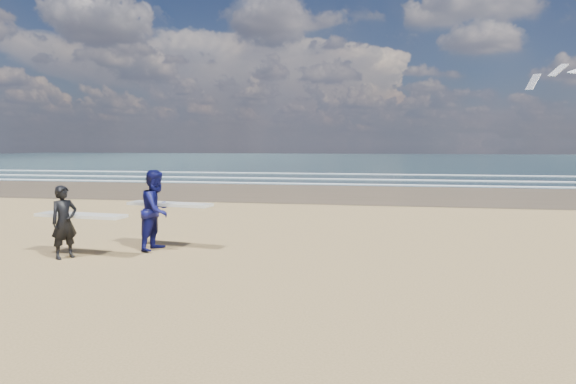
# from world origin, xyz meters

# --- Properties ---
(ocean) EXTENTS (220.00, 100.00, 0.02)m
(ocean) POSITION_xyz_m (20.00, 72.00, 0.01)
(ocean) COLOR #182E35
(ocean) RESTS_ON ground
(surfer_near) EXTENTS (2.24, 1.08, 1.66)m
(surfer_near) POSITION_xyz_m (-1.33, 0.79, 0.85)
(surfer_near) COLOR black
(surfer_near) RESTS_ON ground
(surfer_far) EXTENTS (2.25, 1.29, 1.97)m
(surfer_far) POSITION_xyz_m (0.30, 2.02, 0.99)
(surfer_far) COLOR #0D0F4A
(surfer_far) RESTS_ON ground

